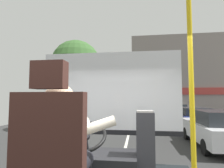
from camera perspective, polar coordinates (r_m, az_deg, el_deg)
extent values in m
cube|color=#323232|center=(10.69, 5.22, -14.91)|extent=(18.00, 44.00, 0.05)
cube|color=silver|center=(10.69, 5.21, -14.77)|extent=(0.12, 39.60, 0.00)
cube|color=#381E19|center=(1.29, -19.13, -17.14)|extent=(0.48, 0.10, 0.66)
cube|color=#381E19|center=(1.27, -18.64, 2.60)|extent=(0.22, 0.10, 0.18)
cylinder|color=black|center=(1.62, -10.57, -23.92)|extent=(0.15, 0.46, 0.15)
cylinder|color=black|center=(1.68, -16.91, -23.07)|extent=(0.15, 0.46, 0.15)
cylinder|color=silver|center=(1.45, -16.19, -18.56)|extent=(0.37, 0.37, 0.52)
cube|color=black|center=(1.61, -13.26, -14.88)|extent=(0.06, 0.01, 0.32)
sphere|color=beige|center=(1.40, -15.88, -4.24)|extent=(0.22, 0.22, 0.22)
cylinder|color=silver|center=(1.64, -8.85, -14.06)|extent=(0.57, 0.24, 0.26)
cylinder|color=silver|center=(1.71, -15.76, -13.54)|extent=(0.57, 0.24, 0.26)
cylinder|color=black|center=(2.19, -7.87, -20.05)|extent=(0.07, 0.29, 0.43)
torus|color=black|center=(2.04, -8.70, -15.57)|extent=(0.48, 0.44, 0.27)
cylinder|color=black|center=(2.04, -8.70, -15.57)|extent=(0.13, 0.13, 0.09)
cylinder|color=gold|center=(1.79, 23.39, -7.23)|extent=(0.04, 0.04, 2.02)
cube|color=#333338|center=(2.48, 10.23, -19.30)|extent=(0.22, 0.23, 0.93)
cube|color=#9E9993|center=(2.41, 10.07, -8.26)|extent=(0.20, 0.21, 0.02)
cube|color=white|center=(3.36, -0.62, -1.97)|extent=(2.50, 0.01, 1.40)
cube|color=black|center=(3.41, -0.63, -14.50)|extent=(2.50, 0.08, 0.08)
cylinder|color=#4C3828|center=(12.02, -11.16, -6.21)|extent=(0.31, 0.31, 3.06)
sphere|color=#39642D|center=(12.20, -10.99, 5.82)|extent=(3.13, 3.13, 3.13)
cube|color=gray|center=(19.85, 19.75, 1.49)|extent=(9.22, 4.50, 7.74)
cube|color=#9E332D|center=(17.52, 21.42, -2.06)|extent=(8.85, 0.12, 0.60)
cube|color=silver|center=(8.78, 29.68, -12.52)|extent=(1.93, 4.02, 0.67)
cube|color=#282D33|center=(8.49, 30.14, -8.81)|extent=(1.58, 2.21, 0.51)
cylinder|color=black|center=(9.74, 21.77, -13.89)|extent=(0.14, 0.54, 0.54)
cylinder|color=black|center=(7.39, 26.63, -16.94)|extent=(0.14, 0.54, 0.54)
cube|color=navy|center=(13.40, 23.56, -9.89)|extent=(1.83, 4.13, 0.62)
cube|color=#282D33|center=(13.12, 23.78, -7.63)|extent=(1.50, 2.27, 0.47)
cylinder|color=black|center=(14.90, 25.51, -10.43)|extent=(0.14, 0.50, 0.50)
cylinder|color=black|center=(14.48, 18.83, -10.81)|extent=(0.14, 0.50, 0.50)
cylinder|color=black|center=(12.50, 29.14, -11.56)|extent=(0.14, 0.50, 0.50)
cylinder|color=black|center=(11.99, 21.21, -12.14)|extent=(0.14, 0.50, 0.50)
cube|color=silver|center=(18.86, 18.78, -8.27)|extent=(1.89, 4.21, 0.63)
cube|color=#282D33|center=(18.58, 18.88, -6.61)|extent=(1.55, 2.31, 0.48)
cylinder|color=black|center=(20.34, 20.61, -8.81)|extent=(0.14, 0.52, 0.52)
cylinder|color=black|center=(20.03, 15.52, -9.00)|extent=(0.14, 0.52, 0.52)
cylinder|color=black|center=(17.81, 22.49, -9.43)|extent=(0.14, 0.52, 0.52)
cylinder|color=black|center=(17.45, 16.68, -9.69)|extent=(0.14, 0.52, 0.52)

